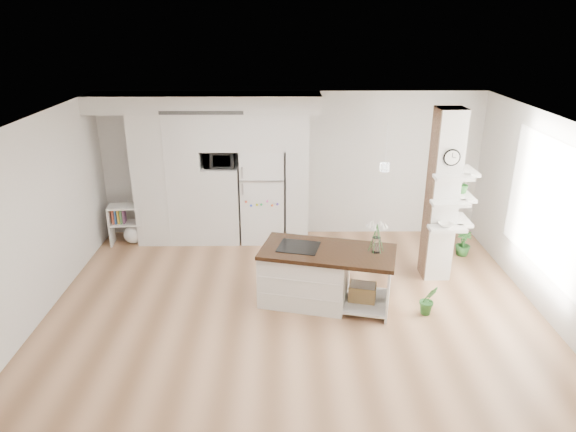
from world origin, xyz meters
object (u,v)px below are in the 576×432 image
refrigerator (263,195)px  floor_plant_a (428,300)px  bookshelf (130,227)px  kitchen_island (313,274)px

refrigerator → floor_plant_a: (2.41, -2.65, -0.65)m
refrigerator → bookshelf: refrigerator is taller
floor_plant_a → refrigerator: bearing=132.2°
refrigerator → kitchen_island: refrigerator is taller
kitchen_island → floor_plant_a: (1.61, -0.37, -0.22)m
kitchen_island → bookshelf: bearing=161.0°
kitchen_island → bookshelf: kitchen_island is taller
refrigerator → kitchen_island: (0.80, -2.28, -0.43)m
kitchen_island → bookshelf: 3.87m
refrigerator → kitchen_island: 2.46m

